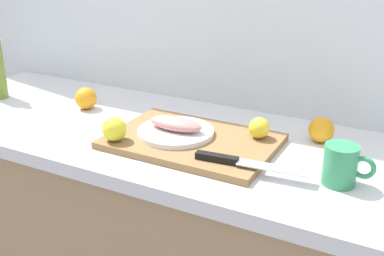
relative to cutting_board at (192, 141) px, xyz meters
The scene contains 10 objects.
back_wall 0.50m from the cutting_board, 88.92° to the left, with size 3.20×0.05×2.50m, color silver.
cutting_board is the anchor object (origin of this frame).
white_plate 0.06m from the cutting_board, behind, with size 0.22×0.22×0.01m, color white.
fish_fillet 0.07m from the cutting_board, behind, with size 0.16×0.07×0.04m, color tan.
chef_knife 0.20m from the cutting_board, 28.31° to the right, with size 0.29×0.06×0.02m.
lemon_0 0.19m from the cutting_board, 28.71° to the left, with size 0.06×0.06×0.06m, color yellow.
lemon_1 0.22m from the cutting_board, 147.52° to the right, with size 0.07×0.07×0.07m, color yellow.
coffee_mug_0 0.42m from the cutting_board, ahead, with size 0.12×0.08×0.10m.
orange_1 0.37m from the cutting_board, 31.17° to the left, with size 0.07×0.07×0.07m, color orange.
orange_2 0.46m from the cutting_board, 168.31° to the left, with size 0.07×0.07×0.07m, color orange.
Camera 1 is at (0.56, -1.11, 1.45)m, focal length 44.31 mm.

